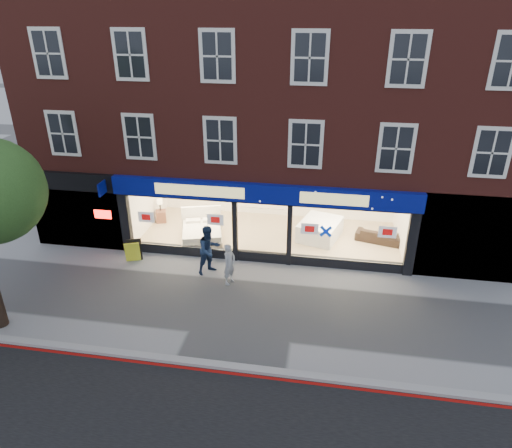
% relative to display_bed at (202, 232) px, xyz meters
% --- Properties ---
extents(ground, '(120.00, 120.00, 0.00)m').
position_rel_display_bed_xyz_m(ground, '(2.77, -4.33, -0.42)').
color(ground, gray).
rests_on(ground, ground).
extents(kerb_line, '(60.00, 0.10, 0.01)m').
position_rel_display_bed_xyz_m(kerb_line, '(2.77, -7.43, -0.42)').
color(kerb_line, '#8C0A07').
rests_on(kerb_line, ground).
extents(kerb_stone, '(60.00, 0.25, 0.12)m').
position_rel_display_bed_xyz_m(kerb_stone, '(2.77, -7.23, -0.36)').
color(kerb_stone, gray).
rests_on(kerb_stone, ground).
extents(showroom_floor, '(11.00, 4.50, 0.10)m').
position_rel_display_bed_xyz_m(showroom_floor, '(2.77, 0.92, -0.37)').
color(showroom_floor, tan).
rests_on(showroom_floor, ground).
extents(building, '(19.00, 8.26, 10.30)m').
position_rel_display_bed_xyz_m(building, '(2.76, 2.61, 6.25)').
color(building, maroon).
rests_on(building, ground).
extents(display_bed, '(2.17, 2.42, 1.15)m').
position_rel_display_bed_xyz_m(display_bed, '(0.00, 0.00, 0.00)').
color(display_bed, white).
rests_on(display_bed, showroom_floor).
extents(bedside_table, '(0.58, 0.58, 0.55)m').
position_rel_display_bed_xyz_m(bedside_table, '(-2.33, 1.40, -0.05)').
color(bedside_table, brown).
rests_on(bedside_table, showroom_floor).
extents(mattress_stack, '(2.01, 2.28, 0.76)m').
position_rel_display_bed_xyz_m(mattress_stack, '(4.93, 1.01, 0.06)').
color(mattress_stack, white).
rests_on(mattress_stack, showroom_floor).
extents(sofa, '(1.97, 1.16, 0.54)m').
position_rel_display_bed_xyz_m(sofa, '(7.37, 1.05, -0.05)').
color(sofa, black).
rests_on(sofa, showroom_floor).
extents(a_board, '(0.66, 0.54, 0.88)m').
position_rel_display_bed_xyz_m(a_board, '(-2.19, -2.05, 0.02)').
color(a_board, yellow).
rests_on(a_board, ground).
extents(pedestrian_grey, '(0.57, 0.67, 1.55)m').
position_rel_display_bed_xyz_m(pedestrian_grey, '(1.86, -2.97, 0.35)').
color(pedestrian_grey, '#9B9EA2').
rests_on(pedestrian_grey, ground).
extents(pedestrian_blue, '(1.15, 1.17, 1.90)m').
position_rel_display_bed_xyz_m(pedestrian_blue, '(0.97, -2.37, 0.53)').
color(pedestrian_blue, '#192946').
rests_on(pedestrian_blue, ground).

